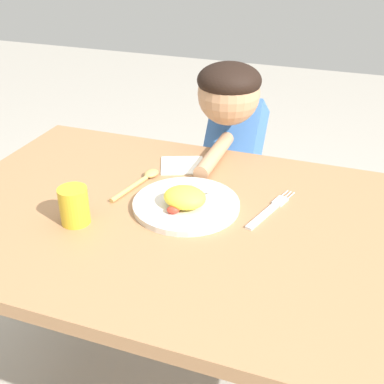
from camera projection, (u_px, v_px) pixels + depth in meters
The scene contains 7 objects.
dining_table at pixel (224, 261), 1.17m from camera, with size 1.40×0.78×0.71m.
plate at pixel (187, 202), 1.17m from camera, with size 0.26×0.26×0.06m.
fork at pixel (270, 210), 1.17m from camera, with size 0.08×0.20×0.01m.
spoon at pixel (142, 180), 1.29m from camera, with size 0.06×0.19×0.02m.
drinking_cup at pixel (74, 206), 1.11m from camera, with size 0.07×0.07×0.09m, color gold.
person at pixel (233, 177), 1.66m from camera, with size 0.19×0.50×0.96m.
napkin at pixel (182, 165), 1.38m from camera, with size 0.12×0.11×0.00m, color white.
Camera 1 is at (0.25, -0.91, 1.32)m, focal length 46.16 mm.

